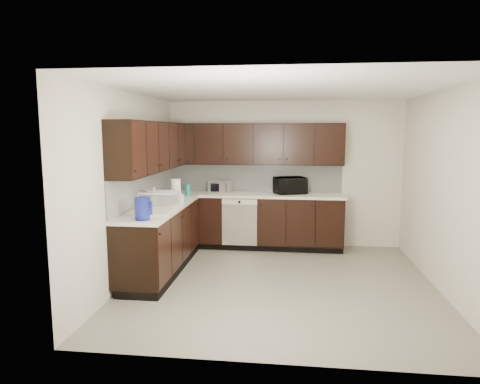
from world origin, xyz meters
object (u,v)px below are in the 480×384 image
object	(u,v)px
blue_pitcher	(142,209)
microwave	(290,185)
toaster_oven	(220,187)
storage_bin	(159,199)
sink	(154,215)

from	to	relation	value
blue_pitcher	microwave	bearing A→B (deg)	72.83
toaster_oven	storage_bin	xyz separation A→B (m)	(-0.64, -1.37, -0.01)
sink	microwave	xyz separation A→B (m)	(1.80, 1.77, 0.20)
storage_bin	blue_pitcher	distance (m)	0.98
toaster_oven	microwave	bearing A→B (deg)	21.72
toaster_oven	storage_bin	size ratio (longest dim) A/B	0.68
toaster_oven	storage_bin	world-z (taller)	toaster_oven
sink	blue_pitcher	bearing A→B (deg)	-84.16
microwave	storage_bin	xyz separation A→B (m)	(-1.84, -1.40, -0.04)
storage_bin	blue_pitcher	size ratio (longest dim) A/B	1.83
sink	blue_pitcher	size ratio (longest dim) A/B	3.05
sink	toaster_oven	world-z (taller)	sink
toaster_oven	blue_pitcher	size ratio (longest dim) A/B	1.24
microwave	storage_bin	bearing A→B (deg)	-165.64
microwave	blue_pitcher	distance (m)	2.95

